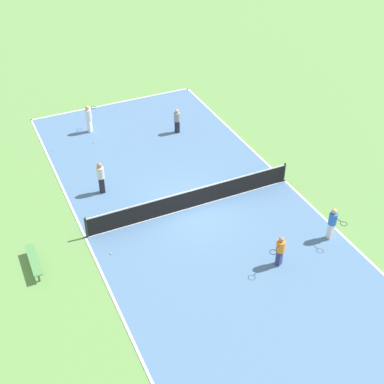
{
  "coord_description": "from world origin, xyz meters",
  "views": [
    {
      "loc": [
        8.36,
        17.97,
        15.43
      ],
      "look_at": [
        0.0,
        0.0,
        0.9
      ],
      "focal_mm": 50.0,
      "sensor_mm": 36.0,
      "label": 1
    }
  ],
  "objects_px": {
    "player_near_blue": "(333,222)",
    "tennis_net": "(192,198)",
    "player_near_white": "(89,117)",
    "bench": "(34,260)",
    "player_far_white": "(101,176)",
    "tennis_ball_far_baseline": "(52,149)",
    "player_center_orange": "(280,249)",
    "tennis_ball_right_alley": "(111,253)",
    "tennis_ball_left_sideline": "(94,142)",
    "player_baseline_gray": "(177,120)"
  },
  "relations": [
    {
      "from": "player_baseline_gray",
      "to": "tennis_ball_far_baseline",
      "type": "xyz_separation_m",
      "value": [
        6.97,
        -1.08,
        -0.78
      ]
    },
    {
      "from": "bench",
      "to": "player_near_white",
      "type": "relative_size",
      "value": 1.21
    },
    {
      "from": "player_baseline_gray",
      "to": "tennis_ball_left_sideline",
      "type": "bearing_deg",
      "value": 73.83
    },
    {
      "from": "player_baseline_gray",
      "to": "player_center_orange",
      "type": "height_order",
      "value": "player_baseline_gray"
    },
    {
      "from": "bench",
      "to": "tennis_ball_far_baseline",
      "type": "bearing_deg",
      "value": 162.61
    },
    {
      "from": "tennis_net",
      "to": "player_near_white",
      "type": "distance_m",
      "value": 9.24
    },
    {
      "from": "player_far_white",
      "to": "tennis_ball_right_alley",
      "type": "bearing_deg",
      "value": -19.3
    },
    {
      "from": "player_far_white",
      "to": "bench",
      "type": "bearing_deg",
      "value": -53.17
    },
    {
      "from": "bench",
      "to": "player_near_white",
      "type": "height_order",
      "value": "player_near_white"
    },
    {
      "from": "tennis_net",
      "to": "tennis_ball_far_baseline",
      "type": "relative_size",
      "value": 149.91
    },
    {
      "from": "player_center_orange",
      "to": "tennis_ball_far_baseline",
      "type": "xyz_separation_m",
      "value": [
        6.38,
        -12.8,
        -0.78
      ]
    },
    {
      "from": "player_baseline_gray",
      "to": "player_near_blue",
      "type": "bearing_deg",
      "value": -173.97
    },
    {
      "from": "player_center_orange",
      "to": "tennis_net",
      "type": "bearing_deg",
      "value": -99.82
    },
    {
      "from": "player_far_white",
      "to": "player_near_white",
      "type": "xyz_separation_m",
      "value": [
        -1.14,
        -6.01,
        -0.02
      ]
    },
    {
      "from": "tennis_ball_far_baseline",
      "to": "player_far_white",
      "type": "bearing_deg",
      "value": 105.09
    },
    {
      "from": "player_center_orange",
      "to": "player_baseline_gray",
      "type": "bearing_deg",
      "value": -120.58
    },
    {
      "from": "tennis_net",
      "to": "player_near_blue",
      "type": "relative_size",
      "value": 6.42
    },
    {
      "from": "tennis_ball_left_sideline",
      "to": "tennis_ball_far_baseline",
      "type": "relative_size",
      "value": 1.0
    },
    {
      "from": "player_far_white",
      "to": "tennis_ball_left_sideline",
      "type": "xyz_separation_m",
      "value": [
        -0.94,
        -4.7,
        -0.93
      ]
    },
    {
      "from": "player_near_white",
      "to": "tennis_ball_far_baseline",
      "type": "height_order",
      "value": "player_near_white"
    },
    {
      "from": "player_near_blue",
      "to": "tennis_ball_right_alley",
      "type": "xyz_separation_m",
      "value": [
        8.97,
        -3.03,
        -0.87
      ]
    },
    {
      "from": "tennis_ball_right_alley",
      "to": "bench",
      "type": "bearing_deg",
      "value": -10.62
    },
    {
      "from": "player_near_blue",
      "to": "tennis_ball_far_baseline",
      "type": "height_order",
      "value": "player_near_blue"
    },
    {
      "from": "player_near_white",
      "to": "tennis_ball_far_baseline",
      "type": "xyz_separation_m",
      "value": [
        2.46,
        1.11,
        -0.91
      ]
    },
    {
      "from": "player_center_orange",
      "to": "player_far_white",
      "type": "bearing_deg",
      "value": -85.05
    },
    {
      "from": "tennis_ball_far_baseline",
      "to": "tennis_ball_left_sideline",
      "type": "bearing_deg",
      "value": 174.91
    },
    {
      "from": "tennis_net",
      "to": "player_far_white",
      "type": "height_order",
      "value": "player_far_white"
    },
    {
      "from": "player_near_blue",
      "to": "tennis_net",
      "type": "bearing_deg",
      "value": -141.71
    },
    {
      "from": "tennis_ball_right_alley",
      "to": "player_near_blue",
      "type": "bearing_deg",
      "value": 161.35
    },
    {
      "from": "player_baseline_gray",
      "to": "bench",
      "type": "bearing_deg",
      "value": 122.66
    },
    {
      "from": "tennis_net",
      "to": "player_near_blue",
      "type": "bearing_deg",
      "value": 134.99
    },
    {
      "from": "tennis_net",
      "to": "player_baseline_gray",
      "type": "relative_size",
      "value": 7.0
    },
    {
      "from": "bench",
      "to": "tennis_ball_right_alley",
      "type": "xyz_separation_m",
      "value": [
        -3.06,
        0.57,
        -0.34
      ]
    },
    {
      "from": "bench",
      "to": "player_baseline_gray",
      "type": "relative_size",
      "value": 1.37
    },
    {
      "from": "tennis_ball_far_baseline",
      "to": "player_near_white",
      "type": "bearing_deg",
      "value": -155.8
    },
    {
      "from": "player_baseline_gray",
      "to": "player_center_orange",
      "type": "xyz_separation_m",
      "value": [
        0.59,
        11.72,
        0.0
      ]
    },
    {
      "from": "tennis_ball_far_baseline",
      "to": "player_near_blue",
      "type": "bearing_deg",
      "value": 126.98
    },
    {
      "from": "bench",
      "to": "player_center_orange",
      "type": "height_order",
      "value": "player_center_orange"
    },
    {
      "from": "player_near_white",
      "to": "bench",
      "type": "bearing_deg",
      "value": -160.01
    },
    {
      "from": "player_near_white",
      "to": "tennis_ball_left_sideline",
      "type": "xyz_separation_m",
      "value": [
        0.2,
        1.31,
        -0.91
      ]
    },
    {
      "from": "player_near_white",
      "to": "tennis_net",
      "type": "bearing_deg",
      "value": -117.65
    },
    {
      "from": "bench",
      "to": "tennis_ball_far_baseline",
      "type": "distance_m",
      "value": 9.17
    },
    {
      "from": "bench",
      "to": "tennis_ball_right_alley",
      "type": "height_order",
      "value": "bench"
    },
    {
      "from": "bench",
      "to": "player_near_white",
      "type": "xyz_separation_m",
      "value": [
        -5.2,
        -9.85,
        0.57
      ]
    },
    {
      "from": "tennis_net",
      "to": "tennis_ball_far_baseline",
      "type": "height_order",
      "value": "tennis_net"
    },
    {
      "from": "bench",
      "to": "player_near_blue",
      "type": "relative_size",
      "value": 1.26
    },
    {
      "from": "player_center_orange",
      "to": "tennis_ball_left_sideline",
      "type": "xyz_separation_m",
      "value": [
        4.12,
        -12.6,
        -0.78
      ]
    },
    {
      "from": "tennis_ball_far_baseline",
      "to": "tennis_ball_right_alley",
      "type": "bearing_deg",
      "value": 92.0
    },
    {
      "from": "player_center_orange",
      "to": "bench",
      "type": "bearing_deg",
      "value": -51.67
    },
    {
      "from": "player_near_blue",
      "to": "bench",
      "type": "bearing_deg",
      "value": -113.37
    }
  ]
}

